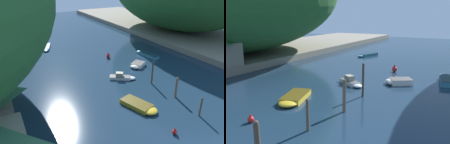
# 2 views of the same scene
# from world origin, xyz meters

# --- Properties ---
(water_surface) EXTENTS (130.00, 130.00, 0.00)m
(water_surface) POSITION_xyz_m (0.00, 30.00, 0.00)
(water_surface) COLOR #192D42
(water_surface) RESTS_ON ground
(right_bank) EXTENTS (22.00, 120.00, 1.15)m
(right_bank) POSITION_xyz_m (27.79, 30.00, 0.57)
(right_bank) COLOR gray
(right_bank) RESTS_ON ground
(boat_red_skiff) EXTENTS (3.26, 5.26, 0.56)m
(boat_red_skiff) POSITION_xyz_m (-2.98, 15.14, 0.27)
(boat_red_skiff) COLOR gold
(boat_red_skiff) RESTS_ON water_surface
(boat_moored_right) EXTENTS (4.01, 3.24, 1.06)m
(boat_moored_right) POSITION_xyz_m (-0.60, 23.22, 0.32)
(boat_moored_right) COLOR white
(boat_moored_right) RESTS_ON water_surface
(boat_navy_launch) EXTENTS (2.15, 5.73, 0.67)m
(boat_navy_launch) POSITION_xyz_m (9.30, 30.15, 0.33)
(boat_navy_launch) COLOR teal
(boat_navy_launch) RESTS_ON water_surface
(boat_small_dinghy) EXTENTS (3.71, 3.30, 0.68)m
(boat_small_dinghy) POSITION_xyz_m (4.26, 26.17, 0.34)
(boat_small_dinghy) COLOR silver
(boat_small_dinghy) RESTS_ON water_surface
(boat_far_right_bank) EXTENTS (2.91, 5.82, 0.48)m
(boat_far_right_bank) POSITION_xyz_m (-7.23, 44.53, 0.23)
(boat_far_right_bank) COLOR teal
(boat_far_right_bank) RESTS_ON water_surface
(mooring_post_second) EXTENTS (0.22, 0.22, 2.47)m
(mooring_post_second) POSITION_xyz_m (2.00, 10.47, 1.24)
(mooring_post_second) COLOR brown
(mooring_post_second) RESTS_ON water_surface
(mooring_post_middle) EXTENTS (0.30, 0.30, 2.93)m
(mooring_post_middle) POSITION_xyz_m (2.64, 15.02, 1.47)
(mooring_post_middle) COLOR brown
(mooring_post_middle) RESTS_ON water_surface
(mooring_post_fourth) EXTENTS (0.24, 0.24, 3.52)m
(mooring_post_fourth) POSITION_xyz_m (2.39, 19.72, 1.77)
(mooring_post_fourth) COLOR #4C3D2D
(mooring_post_fourth) RESTS_ON water_surface
(channel_buoy_near) EXTENTS (0.75, 0.75, 1.12)m
(channel_buoy_near) POSITION_xyz_m (1.97, 32.81, 0.44)
(channel_buoy_near) COLOR red
(channel_buoy_near) RESTS_ON water_surface
(channel_buoy_far) EXTENTS (0.51, 0.51, 0.77)m
(channel_buoy_far) POSITION_xyz_m (-2.76, 9.52, 0.30)
(channel_buoy_far) COLOR red
(channel_buoy_far) RESTS_ON water_surface
(person_by_boathouse) EXTENTS (0.31, 0.42, 1.69)m
(person_by_boathouse) POSITION_xyz_m (-17.70, 21.63, 2.13)
(person_by_boathouse) COLOR #282D3D
(person_by_boathouse) RESTS_ON left_bank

